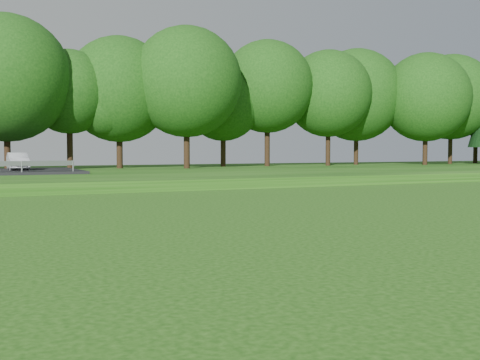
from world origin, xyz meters
name	(u,v)px	position (x,y,z in m)	size (l,w,h in m)	color
berm	(224,172)	(0.00, 34.00, 0.30)	(130.00, 30.00, 0.60)	#16430C
walking_path	(317,185)	(0.00, 20.00, 0.02)	(130.00, 1.60, 0.04)	gray
treeline	(206,82)	(0.00, 38.00, 8.10)	(104.00, 7.00, 15.00)	#113C0E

